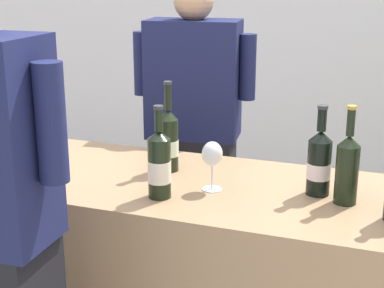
{
  "coord_description": "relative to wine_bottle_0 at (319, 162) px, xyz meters",
  "views": [
    {
      "loc": [
        0.75,
        -1.94,
        1.68
      ],
      "look_at": [
        0.04,
        0.0,
        1.06
      ],
      "focal_mm": 54.72,
      "sensor_mm": 36.0,
      "label": 1
    }
  ],
  "objects": [
    {
      "name": "wall_back",
      "position": [
        -0.5,
        2.56,
        0.37
      ],
      "size": [
        8.0,
        0.1,
        2.8
      ],
      "primitive_type": "cube",
      "color": "white",
      "rests_on": "ground_plane"
    },
    {
      "name": "counter",
      "position": [
        -0.5,
        -0.04,
        -0.57
      ],
      "size": [
        2.13,
        0.7,
        0.91
      ],
      "primitive_type": "cube",
      "color": "#9E7A56",
      "rests_on": "ground_plane"
    },
    {
      "name": "wine_bottle_0",
      "position": [
        0.0,
        0.0,
        0.0
      ],
      "size": [
        0.08,
        0.08,
        0.32
      ],
      "color": "black",
      "rests_on": "counter"
    },
    {
      "name": "wine_bottle_1",
      "position": [
        -0.52,
        -0.22,
        0.0
      ],
      "size": [
        0.08,
        0.08,
        0.33
      ],
      "color": "black",
      "rests_on": "counter"
    },
    {
      "name": "wine_bottle_2",
      "position": [
        -0.59,
        0.06,
        0.01
      ],
      "size": [
        0.08,
        0.08,
        0.36
      ],
      "color": "black",
      "rests_on": "counter"
    },
    {
      "name": "wine_bottle_3",
      "position": [
        0.1,
        -0.05,
        0.01
      ],
      "size": [
        0.08,
        0.08,
        0.34
      ],
      "color": "black",
      "rests_on": "counter"
    },
    {
      "name": "wine_glass",
      "position": [
        -0.37,
        -0.09,
        0.01
      ],
      "size": [
        0.08,
        0.08,
        0.18
      ],
      "color": "silver",
      "rests_on": "counter"
    },
    {
      "name": "ice_bucket",
      "position": [
        -1.11,
        -0.15,
        0.0
      ],
      "size": [
        0.21,
        0.21,
        0.24
      ],
      "color": "silver",
      "rests_on": "counter"
    },
    {
      "name": "person_server",
      "position": [
        -0.72,
        0.69,
        -0.24
      ],
      "size": [
        0.6,
        0.3,
        1.63
      ],
      "color": "black",
      "rests_on": "ground_plane"
    }
  ]
}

